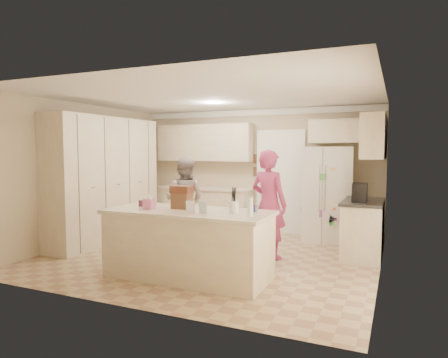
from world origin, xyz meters
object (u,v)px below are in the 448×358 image
at_px(teen_girl, 269,204).
at_px(tissue_box, 149,204).
at_px(teen_boy, 184,200).
at_px(refrigerator, 325,194).
at_px(dollhouse_body, 182,201).
at_px(island_base, 188,245).
at_px(coffee_maker, 360,192).
at_px(utensil_crock, 234,207).

bearing_deg(teen_girl, tissue_box, 66.34).
bearing_deg(teen_boy, tissue_box, 98.37).
height_order(refrigerator, dollhouse_body, refrigerator).
xyz_separation_m(refrigerator, teen_boy, (-2.42, -1.16, -0.10)).
bearing_deg(island_base, coffee_maker, 42.83).
distance_m(coffee_maker, dollhouse_body, 2.84).
xyz_separation_m(island_base, dollhouse_body, (-0.15, 0.10, 0.60)).
height_order(refrigerator, teen_girl, refrigerator).
distance_m(island_base, dollhouse_body, 0.62).
relative_size(coffee_maker, teen_boy, 0.19).
distance_m(island_base, tissue_box, 0.79).
xyz_separation_m(utensil_crock, dollhouse_body, (-0.80, 0.05, 0.04)).
xyz_separation_m(coffee_maker, utensil_crock, (-1.40, -1.85, -0.07)).
bearing_deg(dollhouse_body, refrigerator, 62.67).
xyz_separation_m(refrigerator, coffee_maker, (0.71, -1.08, 0.17)).
bearing_deg(teen_boy, coffee_maker, 174.37).
relative_size(coffee_maker, island_base, 0.14).
height_order(coffee_maker, teen_girl, teen_girl).
relative_size(utensil_crock, teen_boy, 0.09).
relative_size(island_base, utensil_crock, 14.67).
bearing_deg(teen_boy, utensil_crock, 127.27).
relative_size(island_base, tissue_box, 15.71).
distance_m(dollhouse_body, teen_boy, 1.97).
distance_m(dollhouse_body, teen_girl, 1.55).
relative_size(coffee_maker, utensil_crock, 2.00).
relative_size(island_base, teen_boy, 1.38).
bearing_deg(utensil_crock, refrigerator, 76.77).
relative_size(utensil_crock, teen_girl, 0.09).
bearing_deg(dollhouse_body, island_base, -33.69).
xyz_separation_m(refrigerator, utensil_crock, (-0.69, -2.93, 0.10)).
xyz_separation_m(coffee_maker, island_base, (-2.05, -1.90, -0.63)).
xyz_separation_m(coffee_maker, teen_boy, (-3.13, -0.08, -0.27)).
xyz_separation_m(coffee_maker, teen_girl, (-1.34, -0.52, -0.20)).
height_order(utensil_crock, tissue_box, utensil_crock).
relative_size(refrigerator, tissue_box, 12.86).
bearing_deg(tissue_box, teen_boy, 105.44).
bearing_deg(refrigerator, utensil_crock, -115.98).
height_order(tissue_box, dollhouse_body, dollhouse_body).
height_order(utensil_crock, teen_girl, teen_girl).
relative_size(dollhouse_body, teen_girl, 0.15).
height_order(coffee_maker, island_base, coffee_maker).
bearing_deg(teen_boy, teen_girl, 159.12).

